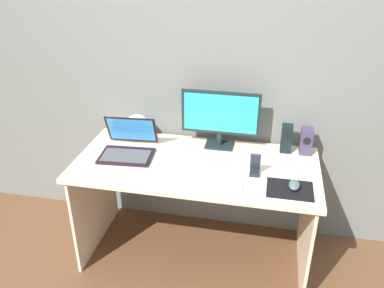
{
  "coord_description": "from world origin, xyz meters",
  "views": [
    {
      "loc": [
        0.4,
        -2.07,
        1.93
      ],
      "look_at": [
        -0.02,
        -0.02,
        0.85
      ],
      "focal_mm": 37.53,
      "sensor_mm": 36.0,
      "label": 1
    }
  ],
  "objects_px": {
    "speaker_right": "(306,141)",
    "laptop": "(128,147)",
    "speaker_near_monitor": "(286,138)",
    "phone_in_dock": "(255,167)",
    "fishbowl": "(137,127)",
    "monitor": "(220,117)",
    "keyboard_external": "(208,182)",
    "mouse": "(294,185)"
  },
  "relations": [
    {
      "from": "speaker_right",
      "to": "laptop",
      "type": "distance_m",
      "value": 1.11
    },
    {
      "from": "speaker_near_monitor",
      "to": "phone_in_dock",
      "type": "bearing_deg",
      "value": -118.2
    },
    {
      "from": "phone_in_dock",
      "to": "fishbowl",
      "type": "bearing_deg",
      "value": 158.17
    },
    {
      "from": "monitor",
      "to": "fishbowl",
      "type": "height_order",
      "value": "monitor"
    },
    {
      "from": "speaker_right",
      "to": "fishbowl",
      "type": "height_order",
      "value": "speaker_right"
    },
    {
      "from": "laptop",
      "to": "keyboard_external",
      "type": "height_order",
      "value": "laptop"
    },
    {
      "from": "speaker_right",
      "to": "keyboard_external",
      "type": "xyz_separation_m",
      "value": [
        -0.54,
        -0.47,
        -0.08
      ]
    },
    {
      "from": "speaker_right",
      "to": "speaker_near_monitor",
      "type": "bearing_deg",
      "value": 179.98
    },
    {
      "from": "speaker_right",
      "to": "mouse",
      "type": "distance_m",
      "value": 0.43
    },
    {
      "from": "speaker_right",
      "to": "fishbowl",
      "type": "xyz_separation_m",
      "value": [
        -1.1,
        0.0,
        -0.01
      ]
    },
    {
      "from": "speaker_near_monitor",
      "to": "phone_in_dock",
      "type": "xyz_separation_m",
      "value": [
        -0.17,
        -0.32,
        -0.04
      ]
    },
    {
      "from": "speaker_near_monitor",
      "to": "phone_in_dock",
      "type": "distance_m",
      "value": 0.37
    },
    {
      "from": "laptop",
      "to": "phone_in_dock",
      "type": "relative_size",
      "value": 2.51
    },
    {
      "from": "laptop",
      "to": "fishbowl",
      "type": "xyz_separation_m",
      "value": [
        -0.01,
        0.23,
        0.04
      ]
    },
    {
      "from": "monitor",
      "to": "speaker_right",
      "type": "bearing_deg",
      "value": 0.94
    },
    {
      "from": "speaker_right",
      "to": "speaker_near_monitor",
      "type": "xyz_separation_m",
      "value": [
        -0.12,
        0.0,
        0.01
      ]
    },
    {
      "from": "speaker_near_monitor",
      "to": "speaker_right",
      "type": "bearing_deg",
      "value": -0.02
    },
    {
      "from": "laptop",
      "to": "mouse",
      "type": "height_order",
      "value": "laptop"
    },
    {
      "from": "fishbowl",
      "to": "mouse",
      "type": "height_order",
      "value": "fishbowl"
    },
    {
      "from": "speaker_right",
      "to": "keyboard_external",
      "type": "height_order",
      "value": "speaker_right"
    },
    {
      "from": "fishbowl",
      "to": "phone_in_dock",
      "type": "relative_size",
      "value": 1.22
    },
    {
      "from": "mouse",
      "to": "speaker_right",
      "type": "bearing_deg",
      "value": 83.88
    },
    {
      "from": "monitor",
      "to": "speaker_near_monitor",
      "type": "relative_size",
      "value": 2.72
    },
    {
      "from": "monitor",
      "to": "speaker_right",
      "type": "height_order",
      "value": "monitor"
    },
    {
      "from": "monitor",
      "to": "keyboard_external",
      "type": "bearing_deg",
      "value": -89.75
    },
    {
      "from": "speaker_near_monitor",
      "to": "keyboard_external",
      "type": "bearing_deg",
      "value": -131.94
    },
    {
      "from": "keyboard_external",
      "to": "mouse",
      "type": "bearing_deg",
      "value": 4.56
    },
    {
      "from": "monitor",
      "to": "keyboard_external",
      "type": "relative_size",
      "value": 1.3
    },
    {
      "from": "keyboard_external",
      "to": "phone_in_dock",
      "type": "relative_size",
      "value": 2.78
    },
    {
      "from": "fishbowl",
      "to": "phone_in_dock",
      "type": "xyz_separation_m",
      "value": [
        0.81,
        -0.32,
        -0.03
      ]
    },
    {
      "from": "monitor",
      "to": "laptop",
      "type": "bearing_deg",
      "value": -158.36
    },
    {
      "from": "speaker_near_monitor",
      "to": "laptop",
      "type": "height_order",
      "value": "laptop"
    },
    {
      "from": "mouse",
      "to": "phone_in_dock",
      "type": "relative_size",
      "value": 0.72
    },
    {
      "from": "laptop",
      "to": "monitor",
      "type": "bearing_deg",
      "value": 21.64
    },
    {
      "from": "speaker_right",
      "to": "speaker_near_monitor",
      "type": "distance_m",
      "value": 0.12
    },
    {
      "from": "laptop",
      "to": "speaker_right",
      "type": "bearing_deg",
      "value": 11.73
    },
    {
      "from": "keyboard_external",
      "to": "mouse",
      "type": "relative_size",
      "value": 3.85
    },
    {
      "from": "speaker_near_monitor",
      "to": "fishbowl",
      "type": "distance_m",
      "value": 0.98
    },
    {
      "from": "fishbowl",
      "to": "phone_in_dock",
      "type": "distance_m",
      "value": 0.87
    },
    {
      "from": "speaker_right",
      "to": "phone_in_dock",
      "type": "relative_size",
      "value": 1.23
    },
    {
      "from": "monitor",
      "to": "laptop",
      "type": "relative_size",
      "value": 1.44
    },
    {
      "from": "keyboard_external",
      "to": "mouse",
      "type": "height_order",
      "value": "mouse"
    }
  ]
}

